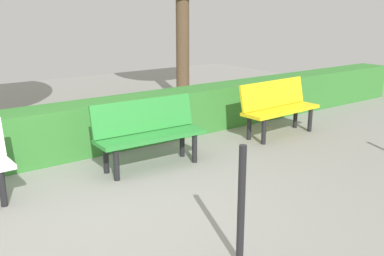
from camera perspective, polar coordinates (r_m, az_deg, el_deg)
name	(u,v)px	position (r m, az deg, el deg)	size (l,w,h in m)	color
ground_plane	(108,208)	(4.74, -10.65, -10.01)	(17.07, 17.07, 0.00)	gray
bench_yellow	(278,105)	(7.23, 10.94, 2.86)	(1.44, 0.52, 0.86)	yellow
bench_green	(148,130)	(5.70, -5.60, -0.28)	(1.44, 0.52, 0.86)	#2D8C38
hedge_row	(120,122)	(6.64, -9.25, 0.72)	(13.07, 0.58, 0.71)	#387F33
railing_post_mid	(241,206)	(3.55, 6.31, -9.91)	(0.06, 0.06, 1.00)	black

